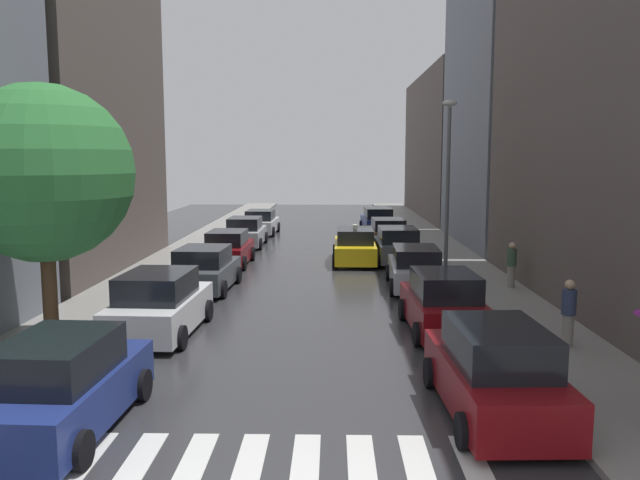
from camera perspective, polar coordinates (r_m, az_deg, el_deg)
ground_plane at (r=30.55m, az=-0.51°, el=-1.82°), size 28.00×72.00×0.04m
sidewalk_left at (r=31.40m, az=-12.46°, el=-1.57°), size 3.00×72.00×0.15m
sidewalk_right at (r=31.04m, az=11.58°, el=-1.65°), size 3.00×72.00×0.15m
crosswalk_stripes at (r=10.80m, az=-3.85°, el=-19.44°), size 6.75×2.20×0.01m
building_left_mid at (r=29.88m, az=-22.63°, el=9.89°), size 6.00×12.84×12.93m
building_right_mid at (r=37.39m, az=17.41°, el=14.37°), size 6.00×12.22×19.25m
building_right_far at (r=53.68m, az=12.15°, el=8.18°), size 6.00×20.97×11.52m
parked_car_left_nearest at (r=12.49m, az=-22.08°, el=-12.11°), size 2.18×4.45×1.77m
parked_car_left_second at (r=18.20m, az=-14.20°, el=-5.69°), size 2.30×4.47×1.78m
parked_car_left_third at (r=23.83m, az=-10.34°, el=-2.66°), size 2.30×4.21×1.63m
parked_car_left_fourth at (r=29.16m, az=-8.26°, el=-0.81°), size 2.08×4.14×1.60m
parked_car_left_fifth at (r=35.26m, az=-6.71°, el=0.65°), size 2.13×4.23×1.63m
parked_car_left_sixth at (r=40.74m, az=-5.33°, el=1.54°), size 2.20×4.13×1.57m
parked_car_right_nearest at (r=12.70m, az=15.42°, el=-11.44°), size 2.19×4.51×1.80m
parked_car_right_second at (r=18.17m, az=11.02°, el=-5.68°), size 2.18×4.16×1.74m
parked_car_right_third at (r=24.08m, az=8.55°, el=-2.56°), size 2.18×4.49×1.58m
parked_car_right_fourth at (r=30.03m, az=6.95°, el=-0.51°), size 2.19×4.47×1.64m
parked_car_right_fifth at (r=35.45m, az=6.10°, el=0.63°), size 2.25×4.29×1.53m
parked_car_right_sixth at (r=41.67m, az=5.19°, el=1.72°), size 2.23×4.71×1.65m
taxi_midroad at (r=29.62m, az=3.14°, el=-0.59°), size 2.11×4.67×1.81m
pedestrian_foreground at (r=24.28m, az=16.80°, el=-2.06°), size 0.36×0.36×1.66m
pedestrian_by_kerb at (r=17.24m, az=21.40°, el=-5.98°), size 0.36×0.36×1.70m
street_tree_left at (r=16.80m, az=-23.58°, el=5.48°), size 4.32×4.32×6.52m
lamp_post_right at (r=26.42m, az=11.40°, el=5.77°), size 0.60×0.28×7.02m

